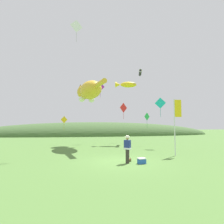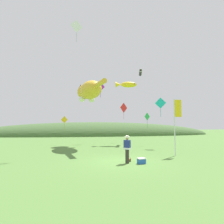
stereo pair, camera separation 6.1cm
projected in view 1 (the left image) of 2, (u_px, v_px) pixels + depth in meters
ground_plane at (121, 162)px, 11.58m from camera, size 120.00×120.00×0.00m
distant_hill_ridge at (95, 135)px, 38.97m from camera, size 54.04×10.04×5.83m
festival_attendant at (127, 148)px, 11.24m from camera, size 0.49×0.47×1.77m
kite_spool at (130, 160)px, 11.71m from camera, size 0.14×0.25×0.25m
picnic_cooler at (142, 161)px, 11.08m from camera, size 0.55×0.42×0.36m
festival_banner_pole at (176, 118)px, 14.04m from camera, size 0.66×0.08×4.53m
kite_giant_cat at (89, 91)px, 19.63m from camera, size 3.14×7.42×2.30m
kite_fish_windsock at (126, 85)px, 22.76m from camera, size 2.86×1.16×0.86m
kite_tube_streamer at (140, 73)px, 23.93m from camera, size 0.98×2.18×0.44m
kite_diamond_white at (76, 26)px, 15.79m from camera, size 1.09×0.41×2.06m
kite_diamond_teal at (160, 103)px, 18.96m from camera, size 1.01×0.68×2.10m
kite_diamond_gold at (64, 120)px, 21.78m from camera, size 0.77×0.47×1.78m
kite_diamond_red at (123, 108)px, 24.33m from camera, size 1.18×0.77×2.30m
kite_diamond_green at (147, 117)px, 20.80m from camera, size 0.83×0.50×1.85m
kite_diamond_violet at (100, 87)px, 24.18m from camera, size 1.18×0.08×2.08m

